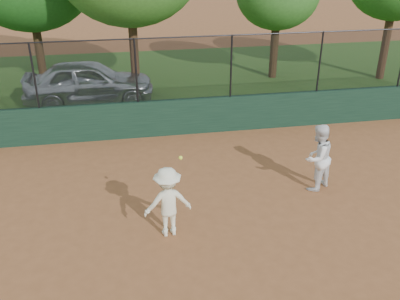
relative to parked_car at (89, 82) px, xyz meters
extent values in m
plane|color=brown|center=(2.20, -9.72, -0.84)|extent=(80.00, 80.00, 0.00)
cube|color=#173423|center=(2.20, -3.72, -0.24)|extent=(26.00, 0.20, 1.20)
cube|color=#254816|center=(2.20, 2.28, -0.83)|extent=(36.00, 12.00, 0.01)
imported|color=#ABAFB5|center=(0.00, 0.00, 0.00)|extent=(4.92, 2.01, 1.67)
imported|color=white|center=(5.97, -7.84, 0.05)|extent=(1.08, 1.01, 1.77)
imported|color=#F2EECD|center=(2.01, -9.11, -0.03)|extent=(1.10, 0.71, 1.61)
sphere|color=#E2FF38|center=(2.25, -9.53, 1.21)|extent=(0.08, 0.08, 0.08)
cube|color=black|center=(2.20, -3.72, 1.36)|extent=(26.00, 0.02, 2.00)
cylinder|color=black|center=(2.20, -3.72, 2.34)|extent=(26.00, 0.04, 0.04)
cylinder|color=black|center=(-1.30, -3.72, 1.36)|extent=(0.06, 0.06, 2.00)
cylinder|color=black|center=(1.70, -3.72, 1.36)|extent=(0.06, 0.06, 2.00)
cylinder|color=black|center=(4.70, -3.72, 1.36)|extent=(0.06, 0.06, 2.00)
cylinder|color=black|center=(7.70, -3.72, 1.36)|extent=(0.06, 0.06, 2.00)
cylinder|color=#432C17|center=(-2.19, 3.23, 0.40)|extent=(0.36, 0.36, 2.47)
cylinder|color=#4A2F1A|center=(1.83, 0.68, 0.66)|extent=(0.36, 0.36, 2.98)
cylinder|color=#402A15|center=(8.17, 2.05, 0.32)|extent=(0.36, 0.36, 2.32)
cylinder|color=#4D2F1B|center=(12.99, 0.97, 0.55)|extent=(0.36, 0.36, 2.78)
camera|label=1|loc=(1.24, -17.19, 5.11)|focal=40.00mm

